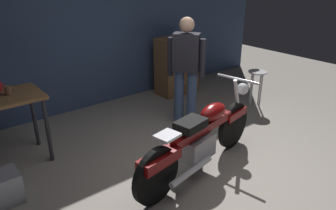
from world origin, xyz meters
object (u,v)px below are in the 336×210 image
object	(u,v)px
motorcycle	(201,137)
wooden_dresser	(177,66)
person_standing	(186,68)
mug_brown_stoneware	(8,90)
shop_stool	(257,79)

from	to	relation	value
motorcycle	wooden_dresser	size ratio (longest dim) A/B	1.97
motorcycle	wooden_dresser	world-z (taller)	wooden_dresser
person_standing	wooden_dresser	xyz separation A→B (m)	(0.82, 1.16, -0.38)
motorcycle	mug_brown_stoneware	distance (m)	2.38
wooden_dresser	mug_brown_stoneware	world-z (taller)	wooden_dresser
person_standing	mug_brown_stoneware	xyz separation A→B (m)	(-2.36, 0.55, 0.03)
motorcycle	mug_brown_stoneware	bearing A→B (deg)	124.95
shop_stool	mug_brown_stoneware	bearing A→B (deg)	168.43
motorcycle	mug_brown_stoneware	size ratio (longest dim) A/B	19.20
wooden_dresser	person_standing	bearing A→B (deg)	-125.13
person_standing	shop_stool	distance (m)	1.55
mug_brown_stoneware	motorcycle	bearing A→B (deg)	-44.72
motorcycle	person_standing	distance (m)	1.38
mug_brown_stoneware	wooden_dresser	bearing A→B (deg)	10.87
person_standing	shop_stool	xyz separation A→B (m)	(1.48, -0.23, -0.43)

